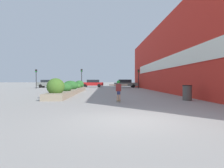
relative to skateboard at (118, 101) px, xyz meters
The scene contains 13 objects.
ground_plane 5.72m from the skateboard, 89.20° to the right, with size 300.00×300.00×0.00m, color gray.
building_wall_right 12.86m from the skateboard, 61.22° to the left, with size 0.67×38.72×7.97m.
planter_box 8.97m from the skateboard, 118.19° to the left, with size 1.55×15.42×1.48m.
skateboard is the anchor object (origin of this frame).
skateboarder 0.77m from the skateboard, ahead, with size 1.14×0.21×1.22m.
trash_bin 4.68m from the skateboard, ahead, with size 0.62×0.62×1.01m.
car_leftmost 28.42m from the skateboard, 96.63° to the left, with size 4.46×1.99×1.49m.
car_center_left 28.81m from the skateboard, 67.14° to the left, with size 4.37×1.84×1.60m.
car_center_right 27.93m from the skateboard, 113.85° to the left, with size 4.25×1.88×1.45m.
car_rightmost 25.38m from the skateboard, 83.05° to the left, with size 4.32×1.90×1.52m.
traffic_light_left 21.73m from the skateboard, 102.46° to the left, with size 0.28×0.30×3.25m.
traffic_light_right 21.74m from the skateboard, 76.99° to the left, with size 0.28×0.30×3.18m.
traffic_light_far_left 24.39m from the skateboard, 119.92° to the left, with size 0.28×0.30×3.17m.
Camera 1 is at (-0.93, -6.49, 1.30)m, focal length 32.00 mm.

